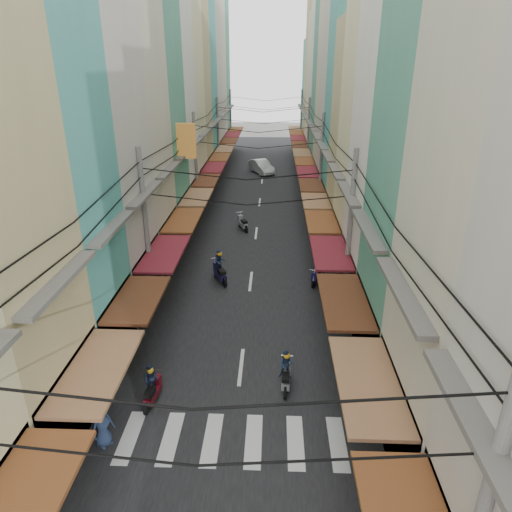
% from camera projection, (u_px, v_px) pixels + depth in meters
% --- Properties ---
extents(ground, '(160.00, 160.00, 0.00)m').
position_uv_depth(ground, '(244.00, 340.00, 20.81)').
color(ground, '#63635E').
rests_on(ground, ground).
extents(road, '(10.00, 80.00, 0.02)m').
position_uv_depth(road, '(259.00, 209.00, 39.17)').
color(road, black).
rests_on(road, ground).
extents(sidewalk_left, '(3.00, 80.00, 0.06)m').
position_uv_depth(sidewalk_left, '(184.00, 208.00, 39.40)').
color(sidewalk_left, gray).
rests_on(sidewalk_left, ground).
extents(sidewalk_right, '(3.00, 80.00, 0.06)m').
position_uv_depth(sidewalk_right, '(335.00, 210.00, 38.93)').
color(sidewalk_right, gray).
rests_on(sidewalk_right, ground).
extents(crosswalk, '(7.55, 2.40, 0.01)m').
position_uv_depth(crosswalk, '(233.00, 440.00, 15.29)').
color(crosswalk, silver).
rests_on(crosswalk, ground).
extents(building_row_left, '(7.80, 67.67, 23.70)m').
position_uv_depth(building_row_left, '(147.00, 91.00, 32.45)').
color(building_row_left, silver).
rests_on(building_row_left, ground).
extents(building_row_right, '(7.80, 68.98, 22.59)m').
position_uv_depth(building_row_right, '(370.00, 97.00, 31.91)').
color(building_row_right, teal).
rests_on(building_row_right, ground).
extents(utility_poles, '(10.20, 66.13, 8.20)m').
position_uv_depth(utility_poles, '(257.00, 140.00, 32.00)').
color(utility_poles, slate).
rests_on(utility_poles, ground).
extents(white_car, '(5.55, 4.00, 1.83)m').
position_uv_depth(white_car, '(261.00, 173.00, 51.78)').
color(white_car, silver).
rests_on(white_car, ground).
extents(bicycle, '(1.86, 0.84, 1.24)m').
position_uv_depth(bicycle, '(416.00, 387.00, 17.81)').
color(bicycle, black).
rests_on(bicycle, ground).
extents(moving_scooters, '(7.32, 20.75, 1.97)m').
position_uv_depth(moving_scooters, '(237.00, 296.00, 23.61)').
color(moving_scooters, black).
rests_on(moving_scooters, ground).
extents(parked_scooters, '(12.66, 12.48, 1.00)m').
position_uv_depth(parked_scooters, '(355.00, 407.00, 16.09)').
color(parked_scooters, black).
rests_on(parked_scooters, ground).
extents(pedestrians, '(13.03, 26.01, 2.24)m').
position_uv_depth(pedestrians, '(162.00, 298.00, 22.43)').
color(pedestrians, '#251D27').
rests_on(pedestrians, ground).
extents(market_umbrella, '(2.54, 2.54, 2.67)m').
position_uv_depth(market_umbrella, '(480.00, 435.00, 12.40)').
color(market_umbrella, '#B2B2B7').
rests_on(market_umbrella, ground).
extents(traffic_sign, '(0.10, 0.70, 3.20)m').
position_uv_depth(traffic_sign, '(410.00, 362.00, 15.39)').
color(traffic_sign, slate).
rests_on(traffic_sign, ground).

